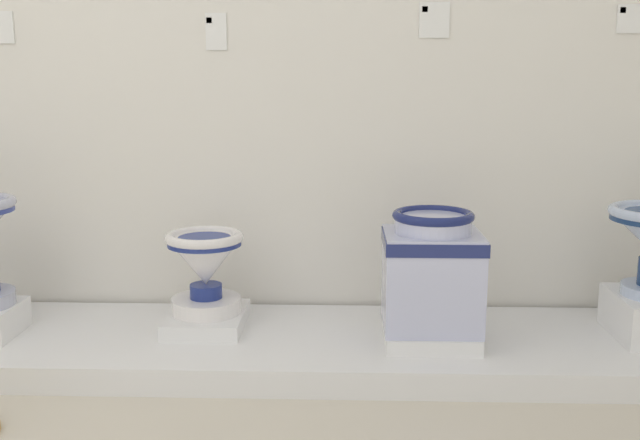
{
  "coord_description": "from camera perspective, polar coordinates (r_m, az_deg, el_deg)",
  "views": [
    {
      "loc": [
        2.22,
        -0.84,
        1.14
      ],
      "look_at": [
        2.12,
        2.0,
        0.59
      ],
      "focal_mm": 40.62,
      "sensor_mm": 36.0,
      "label": 1
    }
  ],
  "objects": [
    {
      "name": "info_placard_fourth",
      "position": [
        3.48,
        23.31,
        14.37
      ],
      "size": [
        0.12,
        0.01,
        0.12
      ],
      "color": "white"
    },
    {
      "name": "info_placard_second",
      "position": [
        3.3,
        -8.2,
        14.5
      ],
      "size": [
        0.09,
        0.01,
        0.16
      ],
      "color": "white"
    },
    {
      "name": "antique_toilet_tall_cobalt",
      "position": [
        2.9,
        8.79,
        -3.71
      ],
      "size": [
        0.38,
        0.34,
        0.47
      ],
      "color": "silver",
      "rests_on": "plinth_block_tall_cobalt"
    },
    {
      "name": "plinth_block_central_ornate",
      "position": [
        3.14,
        -8.9,
        -7.73
      ],
      "size": [
        0.32,
        0.4,
        0.06
      ],
      "primitive_type": "cube",
      "color": "white",
      "rests_on": "display_platform"
    },
    {
      "name": "plinth_block_tall_cobalt",
      "position": [
        2.98,
        8.64,
        -8.83
      ],
      "size": [
        0.37,
        0.37,
        0.06
      ],
      "primitive_type": "cube",
      "color": "white",
      "rests_on": "display_platform"
    },
    {
      "name": "antique_toilet_central_ornate",
      "position": [
        3.07,
        -9.04,
        -3.45
      ],
      "size": [
        0.33,
        0.33,
        0.35
      ],
      "color": "white",
      "rests_on": "plinth_block_central_ornate"
    },
    {
      "name": "info_placard_first",
      "position": [
        3.59,
        -23.82,
        13.74
      ],
      "size": [
        0.11,
        0.01,
        0.14
      ],
      "color": "white"
    },
    {
      "name": "display_platform",
      "position": [
        3.04,
        -0.55,
        -9.92
      ],
      "size": [
        3.71,
        0.79,
        0.11
      ],
      "primitive_type": "cube",
      "color": "white",
      "rests_on": "ground_plane"
    },
    {
      "name": "info_placard_third",
      "position": [
        3.28,
        8.98,
        15.32
      ],
      "size": [
        0.13,
        0.01,
        0.15
      ],
      "color": "white"
    }
  ]
}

